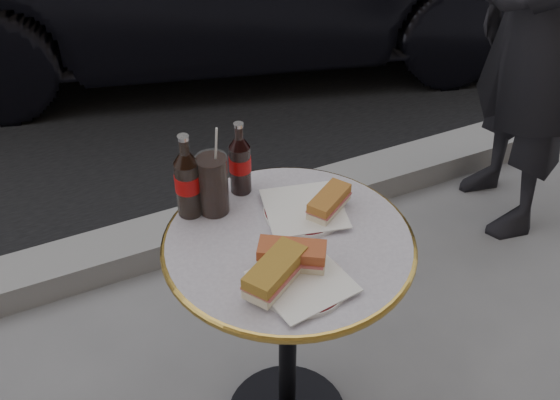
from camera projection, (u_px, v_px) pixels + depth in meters
name	position (u px, v px, depth m)	size (l,w,h in m)	color
curb	(189.00, 232.00, 2.76)	(40.00, 0.20, 0.12)	gray
bistro_table	(288.00, 340.00, 1.93)	(0.62, 0.62, 0.73)	#BAB2C4
plate_left	(302.00, 284.00, 1.57)	(0.20, 0.20, 0.01)	white
plate_right	(304.00, 211.00, 1.78)	(0.21, 0.21, 0.01)	white
sandwich_left_a	(275.00, 273.00, 1.55)	(0.17, 0.08, 0.06)	#A5762A
sandwich_left_b	(292.00, 256.00, 1.60)	(0.15, 0.07, 0.05)	#B2512D
sandwich_right	(329.00, 203.00, 1.76)	(0.13, 0.06, 0.05)	#AB692B
cola_bottle_left	(187.00, 176.00, 1.71)	(0.07, 0.07, 0.23)	black
cola_bottle_right	(240.00, 158.00, 1.79)	(0.06, 0.06, 0.21)	black
cola_glass	(213.00, 184.00, 1.74)	(0.08, 0.08, 0.16)	black
pedestrian	(543.00, 21.00, 2.44)	(0.61, 0.40, 1.68)	black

